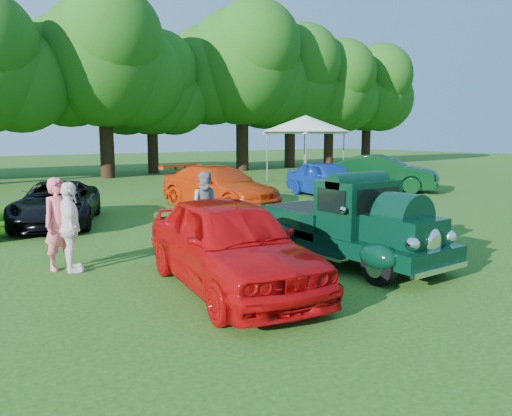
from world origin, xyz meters
TOP-DOWN VIEW (x-y plane):
  - ground at (0.00, 0.00)m, footprint 120.00×120.00m
  - hero_pickup at (0.69, 0.24)m, footprint 2.08×4.46m
  - red_convertible at (-2.34, 0.12)m, footprint 2.61×4.94m
  - back_car_black at (-3.24, 8.29)m, footprint 3.74×5.07m
  - back_car_orange at (2.50, 8.50)m, footprint 2.94×5.51m
  - back_car_blue at (7.90, 8.58)m, footprint 2.42×4.70m
  - back_car_green at (11.48, 8.69)m, footprint 4.23×5.29m
  - spectator_pink at (-4.43, 3.12)m, footprint 0.77×0.63m
  - spectator_grey at (-0.64, 3.92)m, footprint 1.06×0.99m
  - spectator_white at (-4.31, 2.80)m, footprint 0.62×1.10m
  - canopy_tent at (11.64, 14.36)m, footprint 5.36×5.36m
  - tree_line at (-0.55, 24.31)m, footprint 62.85×10.42m

SIDE VIEW (x-z plane):
  - ground at x=0.00m, z-range 0.00..0.00m
  - back_car_black at x=-3.24m, z-range 0.00..1.28m
  - hero_pickup at x=0.69m, z-range -0.12..1.63m
  - back_car_orange at x=2.50m, z-range 0.00..1.52m
  - back_car_blue at x=7.90m, z-range 0.00..1.53m
  - red_convertible at x=-2.34m, z-range 0.00..1.60m
  - back_car_green at x=11.48m, z-range 0.00..1.69m
  - spectator_grey at x=-0.64m, z-range 0.00..1.74m
  - spectator_white at x=-4.31m, z-range 0.00..1.77m
  - spectator_pink at x=-4.43m, z-range 0.00..1.84m
  - canopy_tent at x=11.64m, z-range 1.36..5.06m
  - tree_line at x=-0.55m, z-range 0.74..12.87m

